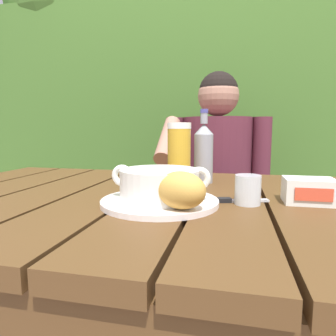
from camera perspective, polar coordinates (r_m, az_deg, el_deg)
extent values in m
cube|color=#51351A|center=(1.00, -28.96, -4.33)|extent=(0.15, 0.85, 0.04)
cube|color=#51351A|center=(0.90, -21.14, -5.09)|extent=(0.15, 0.85, 0.04)
cube|color=#51351A|center=(0.82, -11.61, -5.90)|extent=(0.15, 0.85, 0.04)
cube|color=#51351A|center=(0.77, -0.44, -6.63)|extent=(0.15, 0.85, 0.04)
cube|color=#51351A|center=(0.75, 11.79, -7.14)|extent=(0.15, 0.85, 0.04)
cube|color=#51351A|center=(0.77, 24.08, -7.33)|extent=(0.15, 0.85, 0.04)
cube|color=#51351A|center=(0.44, -13.28, -26.26)|extent=(1.41, 0.03, 0.08)
cube|color=#51351A|center=(1.16, 3.95, -4.73)|extent=(1.41, 0.03, 0.08)
cube|color=#51351A|center=(1.51, -23.88, -15.03)|extent=(0.06, 0.06, 0.71)
cube|color=#416928|center=(2.16, 8.09, 6.32)|extent=(3.53, 0.60, 1.76)
cylinder|color=#4C3823|center=(2.40, -3.67, 5.03)|extent=(0.10, 0.10, 1.64)
cylinder|color=#4C3823|center=(2.65, -17.03, 4.82)|extent=(0.10, 0.10, 1.62)
sphere|color=#416928|center=(2.82, -17.96, 26.93)|extent=(0.98, 0.98, 0.98)
cylinder|color=#462A10|center=(1.49, 16.53, -20.52)|extent=(0.04, 0.04, 0.45)
cylinder|color=#462A10|center=(1.51, 0.72, -19.80)|extent=(0.04, 0.04, 0.45)
cylinder|color=#462A10|center=(1.89, 15.59, -14.32)|extent=(0.04, 0.04, 0.45)
cylinder|color=#462A10|center=(1.91, 3.49, -13.86)|extent=(0.04, 0.04, 0.45)
cube|color=#462A10|center=(1.60, 9.27, -9.16)|extent=(0.42, 0.47, 0.02)
cylinder|color=#462A10|center=(1.77, 16.15, 0.63)|extent=(0.04, 0.04, 0.53)
cylinder|color=#462A10|center=(1.79, 3.61, 0.97)|extent=(0.04, 0.04, 0.53)
cube|color=#462A10|center=(1.78, 9.79, -1.73)|extent=(0.39, 0.02, 0.04)
cube|color=#462A10|center=(1.76, 9.89, 2.51)|extent=(0.39, 0.02, 0.04)
cube|color=#462A10|center=(1.76, 9.98, 6.82)|extent=(0.39, 0.02, 0.04)
cylinder|color=#572331|center=(1.42, 12.01, -22.04)|extent=(0.11, 0.11, 0.45)
cylinder|color=#572331|center=(1.40, 12.37, -9.75)|extent=(0.13, 0.40, 0.13)
cylinder|color=#572331|center=(1.43, 4.64, -21.68)|extent=(0.11, 0.11, 0.45)
cylinder|color=#572331|center=(1.41, 5.33, -9.49)|extent=(0.13, 0.40, 0.13)
cylinder|color=#572331|center=(1.45, 9.28, 0.31)|extent=(0.32, 0.32, 0.46)
sphere|color=#A1705C|center=(1.45, 9.56, 13.44)|extent=(0.19, 0.19, 0.19)
sphere|color=black|center=(1.45, 9.58, 14.19)|extent=(0.18, 0.18, 0.18)
cylinder|color=#572331|center=(1.42, 17.40, 4.04)|extent=(0.08, 0.08, 0.26)
cylinder|color=#572331|center=(1.44, 1.35, 4.42)|extent=(0.08, 0.08, 0.26)
cylinder|color=#A1705C|center=(1.29, -0.03, 5.39)|extent=(0.07, 0.25, 0.21)
cylinder|color=#4F3E21|center=(1.62, -29.30, -19.30)|extent=(0.04, 0.04, 0.43)
cylinder|color=white|center=(0.68, -1.58, -6.42)|extent=(0.27, 0.27, 0.01)
cylinder|color=white|center=(0.67, -1.59, -3.11)|extent=(0.18, 0.18, 0.07)
cylinder|color=#C66D29|center=(0.67, -1.59, -1.85)|extent=(0.16, 0.16, 0.01)
torus|color=white|center=(0.70, -8.71, -1.41)|extent=(0.05, 0.01, 0.05)
torus|color=white|center=(0.65, 5.99, -1.94)|extent=(0.05, 0.01, 0.05)
ellipsoid|color=gold|center=(0.59, 2.48, -4.24)|extent=(0.12, 0.11, 0.08)
cylinder|color=gold|center=(0.90, 2.13, 2.06)|extent=(0.07, 0.07, 0.17)
cylinder|color=white|center=(0.90, 2.16, 8.06)|extent=(0.07, 0.07, 0.02)
cylinder|color=gray|center=(0.95, 6.78, 1.78)|extent=(0.06, 0.06, 0.15)
cone|color=gray|center=(0.95, 6.86, 7.37)|extent=(0.06, 0.06, 0.03)
cylinder|color=gray|center=(0.95, 6.89, 9.36)|extent=(0.02, 0.02, 0.03)
cylinder|color=#46448E|center=(0.95, 6.91, 10.72)|extent=(0.03, 0.03, 0.01)
cylinder|color=silver|center=(0.70, 14.95, -4.01)|extent=(0.06, 0.06, 0.07)
cube|color=white|center=(0.76, 25.28, -3.95)|extent=(0.11, 0.08, 0.06)
cube|color=#E34C32|center=(0.72, 26.02, -4.60)|extent=(0.08, 0.00, 0.03)
cube|color=silver|center=(0.73, 14.25, -6.03)|extent=(0.12, 0.05, 0.00)
cube|color=black|center=(0.71, 9.46, -6.05)|extent=(0.07, 0.04, 0.01)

